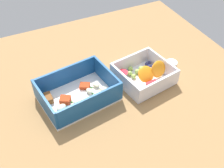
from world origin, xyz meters
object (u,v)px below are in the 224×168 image
object	(u,v)px
fruit_bowl	(144,76)
candy_bar	(88,67)
pasta_container	(78,94)
paper_cup_liner	(171,64)

from	to	relation	value
fruit_bowl	candy_bar	bearing A→B (deg)	135.01
pasta_container	candy_bar	world-z (taller)	pasta_container
fruit_bowl	candy_bar	size ratio (longest dim) A/B	2.27
fruit_bowl	paper_cup_liner	bearing A→B (deg)	9.94
candy_bar	paper_cup_liner	bearing A→B (deg)	-24.16
fruit_bowl	paper_cup_liner	distance (cm)	10.87
candy_bar	paper_cup_liner	xyz separation A→B (cm)	(22.72, -10.19, 0.32)
pasta_container	candy_bar	xyz separation A→B (cm)	(7.22, 10.74, -1.37)
pasta_container	paper_cup_liner	distance (cm)	29.97
candy_bar	paper_cup_liner	size ratio (longest dim) A/B	2.02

